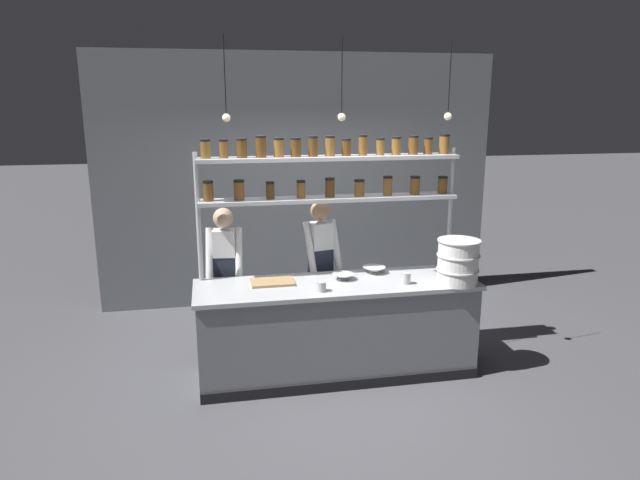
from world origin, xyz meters
TOP-DOWN VIEW (x-y plane):
  - ground_plane at (0.00, 0.00)m, footprint 40.00×40.00m
  - back_wall at (0.00, 2.20)m, footprint 5.06×0.12m
  - prep_counter at (0.00, -0.00)m, footprint 2.66×0.76m
  - spice_shelf_unit at (-0.00, 0.33)m, footprint 2.54×0.28m
  - chef_left at (-1.02, 0.57)m, footprint 0.38×0.30m
  - chef_center at (-0.04, 0.57)m, footprint 0.41×0.33m
  - container_stack at (1.10, -0.23)m, footprint 0.40×0.40m
  - cutting_board at (-0.60, 0.10)m, footprint 0.40×0.26m
  - prep_bowl_near_left at (0.08, 0.09)m, footprint 0.21×0.21m
  - prep_bowl_center_front at (0.43, 0.24)m, footprint 0.23×0.23m
  - serving_cup_front at (0.63, -0.16)m, footprint 0.08×0.08m
  - serving_cup_by_board at (-0.19, -0.21)m, footprint 0.09×0.09m
  - pendant_light_row at (0.03, 0.00)m, footprint 2.06×0.07m

SIDE VIEW (x-z plane):
  - ground_plane at x=0.00m, z-range 0.00..0.00m
  - prep_counter at x=0.00m, z-range 0.00..0.92m
  - chef_left at x=-1.02m, z-range 0.11..1.67m
  - chef_center at x=-0.04m, z-range 0.11..1.72m
  - cutting_board at x=-0.60m, z-range 0.92..0.94m
  - prep_bowl_near_left at x=0.08m, z-range 0.92..0.98m
  - prep_bowl_center_front at x=0.43m, z-range 0.92..0.98m
  - serving_cup_by_board at x=-0.19m, z-range 0.92..1.01m
  - serving_cup_front at x=0.63m, z-range 0.92..1.03m
  - container_stack at x=1.10m, z-range 0.92..1.34m
  - back_wall at x=0.00m, z-range 0.00..3.17m
  - spice_shelf_unit at x=0.00m, z-range 0.71..2.99m
  - pendant_light_row at x=0.03m, z-range 2.13..2.84m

